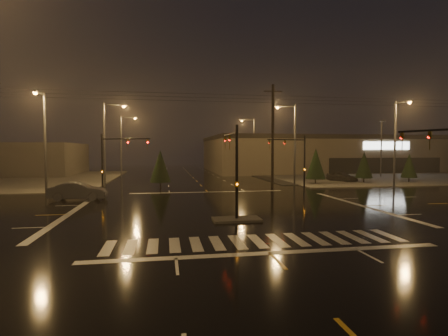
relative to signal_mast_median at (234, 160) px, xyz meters
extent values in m
plane|color=black|center=(0.00, 3.07, -3.75)|extent=(140.00, 140.00, 0.00)
cube|color=#44423D|center=(30.00, 33.07, -3.69)|extent=(36.00, 36.00, 0.12)
cube|color=#44423D|center=(0.00, -0.93, -3.68)|extent=(3.00, 1.60, 0.15)
cube|color=beige|center=(0.00, -5.93, -3.75)|extent=(15.00, 2.60, 0.01)
cube|color=beige|center=(0.00, -7.93, -3.75)|extent=(16.00, 0.50, 0.01)
cube|color=beige|center=(0.00, 14.07, -3.75)|extent=(16.00, 0.50, 0.01)
cube|color=black|center=(35.00, 31.07, -3.71)|extent=(50.00, 24.00, 0.08)
cube|color=#726251|center=(35.00, 49.07, -0.25)|extent=(60.00, 28.00, 7.00)
cube|color=black|center=(35.00, 49.07, 3.05)|extent=(60.20, 28.20, 0.80)
cube|color=white|center=(35.00, 34.97, 1.45)|extent=(9.00, 0.20, 1.40)
cube|color=black|center=(35.00, 35.02, -2.15)|extent=(22.00, 0.15, 2.80)
cylinder|color=black|center=(0.00, -0.93, -0.75)|extent=(0.18, 0.18, 6.00)
cylinder|color=black|center=(0.00, 1.32, 1.75)|extent=(0.12, 4.50, 0.12)
imported|color=#594707|center=(0.00, 3.35, 1.70)|extent=(0.16, 0.20, 1.00)
cube|color=#594707|center=(0.00, -0.93, -1.45)|extent=(0.25, 0.18, 0.35)
cylinder|color=black|center=(10.50, 13.57, -0.75)|extent=(0.18, 0.18, 6.00)
cylinder|color=black|center=(8.15, 12.72, 1.75)|extent=(4.74, 1.82, 0.12)
imported|color=#594707|center=(6.04, 11.95, 1.70)|extent=(0.24, 0.22, 1.00)
cube|color=#594707|center=(10.50, 13.57, -1.45)|extent=(0.25, 0.18, 0.35)
cylinder|color=black|center=(-10.50, 13.57, -0.75)|extent=(0.18, 0.18, 6.00)
cylinder|color=black|center=(-8.15, 12.72, 1.75)|extent=(4.74, 1.82, 0.12)
imported|color=#594707|center=(-6.04, 11.95, 1.70)|extent=(0.24, 0.22, 1.00)
cube|color=#594707|center=(-10.50, 13.57, -1.45)|extent=(0.25, 0.18, 0.35)
cylinder|color=black|center=(9.82, -5.55, 1.75)|extent=(1.48, 3.80, 0.12)
imported|color=#594707|center=(9.20, -3.86, 1.70)|extent=(0.22, 0.24, 1.00)
cylinder|color=#38383A|center=(-11.50, 21.07, 1.25)|extent=(0.24, 0.24, 10.00)
cylinder|color=#38383A|center=(-10.30, 21.07, 6.05)|extent=(2.40, 0.14, 0.14)
cube|color=#38383A|center=(-9.20, 21.07, 6.00)|extent=(0.70, 0.30, 0.18)
sphere|color=orange|center=(-9.20, 21.07, 5.87)|extent=(0.32, 0.32, 0.32)
cylinder|color=#38383A|center=(-11.50, 37.07, 1.25)|extent=(0.24, 0.24, 10.00)
cylinder|color=#38383A|center=(-10.30, 37.07, 6.05)|extent=(2.40, 0.14, 0.14)
cube|color=#38383A|center=(-9.20, 37.07, 6.00)|extent=(0.70, 0.30, 0.18)
sphere|color=orange|center=(-9.20, 37.07, 5.87)|extent=(0.32, 0.32, 0.32)
cylinder|color=#38383A|center=(11.50, 19.07, 1.25)|extent=(0.24, 0.24, 10.00)
cylinder|color=#38383A|center=(10.30, 19.07, 6.05)|extent=(2.40, 0.14, 0.14)
cube|color=#38383A|center=(9.20, 19.07, 6.00)|extent=(0.70, 0.30, 0.18)
sphere|color=orange|center=(9.20, 19.07, 5.87)|extent=(0.32, 0.32, 0.32)
cylinder|color=#38383A|center=(11.50, 39.07, 1.25)|extent=(0.24, 0.24, 10.00)
cylinder|color=#38383A|center=(10.30, 39.07, 6.05)|extent=(2.40, 0.14, 0.14)
cube|color=#38383A|center=(9.20, 39.07, 6.00)|extent=(0.70, 0.30, 0.18)
sphere|color=orange|center=(9.20, 39.07, 5.87)|extent=(0.32, 0.32, 0.32)
cylinder|color=#38383A|center=(-16.00, 14.57, 1.25)|extent=(0.24, 0.24, 10.00)
cylinder|color=#38383A|center=(-16.00, 13.37, 6.05)|extent=(0.14, 2.40, 0.14)
cube|color=#38383A|center=(-16.00, 12.27, 6.00)|extent=(0.30, 0.70, 0.18)
sphere|color=orange|center=(-16.00, 12.27, 5.87)|extent=(0.32, 0.32, 0.32)
cylinder|color=#38383A|center=(22.00, 14.57, 1.25)|extent=(0.24, 0.24, 10.00)
cylinder|color=#38383A|center=(22.00, 13.37, 6.05)|extent=(0.14, 2.40, 0.14)
cube|color=#38383A|center=(22.00, 12.27, 6.00)|extent=(0.30, 0.70, 0.18)
sphere|color=orange|center=(22.00, 12.27, 5.87)|extent=(0.32, 0.32, 0.32)
cylinder|color=black|center=(8.00, 17.07, 2.25)|extent=(0.32, 0.32, 12.00)
cube|color=black|center=(8.00, 17.07, 7.45)|extent=(2.20, 0.12, 0.12)
cylinder|color=black|center=(14.75, 20.09, -3.40)|extent=(0.18, 0.18, 0.70)
cone|color=black|center=(14.75, 20.09, -1.08)|extent=(2.52, 2.52, 3.94)
cylinder|color=black|center=(21.73, 20.40, -3.40)|extent=(0.18, 0.18, 0.70)
cone|color=black|center=(21.73, 20.40, -1.30)|extent=(2.25, 2.25, 3.51)
cylinder|color=black|center=(28.02, 19.88, -3.40)|extent=(0.18, 0.18, 0.70)
cone|color=black|center=(28.02, 19.88, -1.43)|extent=(2.08, 2.08, 3.25)
cylinder|color=black|center=(-4.95, 18.87, -3.40)|extent=(0.18, 0.18, 0.70)
cone|color=black|center=(-4.95, 18.87, -1.18)|extent=(2.40, 2.40, 3.75)
imported|color=black|center=(19.76, 22.63, -3.00)|extent=(3.37, 4.75, 1.50)
imported|color=#585B60|center=(-12.02, 10.17, -2.95)|extent=(4.85, 1.70, 1.60)
camera|label=1|loc=(-4.41, -22.19, 0.70)|focal=28.00mm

